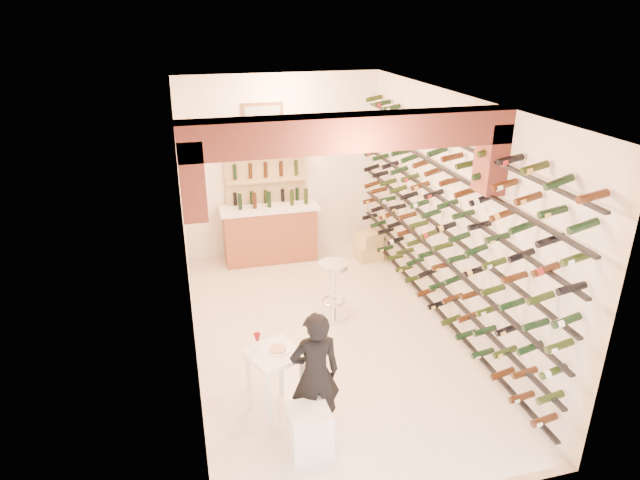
# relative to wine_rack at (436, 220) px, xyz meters

# --- Properties ---
(ground) EXTENTS (6.00, 6.00, 0.00)m
(ground) POSITION_rel_wine_rack_xyz_m (-1.53, 0.00, -1.55)
(ground) COLOR silver
(ground) RESTS_ON ground
(room_shell) EXTENTS (3.52, 6.02, 3.21)m
(room_shell) POSITION_rel_wine_rack_xyz_m (-1.53, -0.26, 0.70)
(room_shell) COLOR white
(room_shell) RESTS_ON ground
(wine_rack) EXTENTS (0.32, 5.70, 2.56)m
(wine_rack) POSITION_rel_wine_rack_xyz_m (0.00, 0.00, 0.00)
(wine_rack) COLOR black
(wine_rack) RESTS_ON ground
(back_counter) EXTENTS (1.70, 0.62, 1.29)m
(back_counter) POSITION_rel_wine_rack_xyz_m (-1.83, 2.65, -1.02)
(back_counter) COLOR brown
(back_counter) RESTS_ON ground
(back_shelving) EXTENTS (1.40, 0.31, 2.73)m
(back_shelving) POSITION_rel_wine_rack_xyz_m (-1.83, 2.89, -0.38)
(back_shelving) COLOR tan
(back_shelving) RESTS_ON ground
(tasting_table) EXTENTS (0.69, 0.69, 0.93)m
(tasting_table) POSITION_rel_wine_rack_xyz_m (-2.48, -1.37, -0.92)
(tasting_table) COLOR white
(tasting_table) RESTS_ON ground
(white_stool) EXTENTS (0.43, 0.43, 0.51)m
(white_stool) POSITION_rel_wine_rack_xyz_m (-2.27, -2.07, -1.29)
(white_stool) COLOR white
(white_stool) RESTS_ON ground
(person) EXTENTS (0.53, 0.35, 1.44)m
(person) POSITION_rel_wine_rack_xyz_m (-2.13, -1.79, -0.83)
(person) COLOR black
(person) RESTS_ON ground
(chrome_barstool) EXTENTS (0.44, 0.44, 0.86)m
(chrome_barstool) POSITION_rel_wine_rack_xyz_m (-1.29, 0.46, -1.05)
(chrome_barstool) COLOR silver
(chrome_barstool) RESTS_ON ground
(crate_lower) EXTENTS (0.50, 0.38, 0.28)m
(crate_lower) POSITION_rel_wine_rack_xyz_m (-0.13, 2.20, -1.41)
(crate_lower) COLOR tan
(crate_lower) RESTS_ON ground
(crate_upper) EXTENTS (0.52, 0.45, 0.26)m
(crate_upper) POSITION_rel_wine_rack_xyz_m (-0.13, 2.20, -1.15)
(crate_upper) COLOR tan
(crate_upper) RESTS_ON crate_lower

